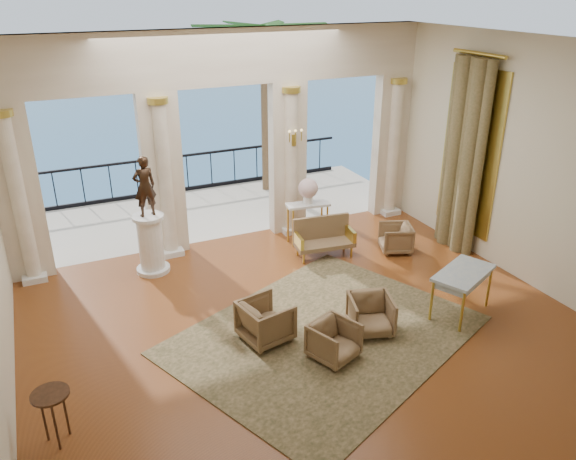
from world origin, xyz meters
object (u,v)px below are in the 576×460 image
armchair_b (371,313)px  game_table (463,276)px  console_table (308,210)px  armchair_c (396,237)px  armchair_d (266,319)px  armchair_a (334,339)px  pedestal (151,245)px  statue (144,186)px  settee (323,237)px  side_table (51,400)px

armchair_b → game_table: (1.71, -0.17, 0.38)m
armchair_b → console_table: (0.65, 3.61, 0.39)m
armchair_b → game_table: game_table is taller
armchair_c → console_table: size_ratio=0.67×
armchair_c → game_table: 2.60m
armchair_b → armchair_d: size_ratio=0.93×
armchair_a → pedestal: size_ratio=0.55×
statue → console_table: (3.44, -0.00, -1.05)m
game_table → settee: bearing=84.8°
armchair_b → armchair_c: size_ratio=1.07×
console_table → settee: bearing=-81.8°
armchair_d → pedestal: bearing=8.7°
armchair_c → side_table: bearing=-46.4°
armchair_d → settee: bearing=-55.8°
side_table → armchair_d: bearing=16.5°
armchair_d → armchair_a: bearing=-151.2°
armchair_b → pedestal: 4.58m
armchair_c → game_table: game_table is taller
game_table → statue: 5.98m
armchair_a → settee: bearing=43.1°
armchair_a → game_table: size_ratio=0.49×
armchair_d → pedestal: (-1.15, 3.10, 0.20)m
settee → pedestal: bearing=174.9°
armchair_a → armchair_d: (-0.76, 0.89, 0.05)m
armchair_c → side_table: 7.54m
statue → armchair_c: bearing=157.4°
armchair_b → statue: (-2.80, 3.62, 1.44)m
armchair_b → settee: 2.93m
armchair_c → pedestal: 5.09m
armchair_c → settee: (-1.49, 0.50, 0.08)m
game_table → pedestal: size_ratio=1.13×
pedestal → console_table: 3.45m
settee → statue: bearing=174.9°
game_table → statue: (-4.51, 3.79, 1.06)m
pedestal → statue: bearing=-63.4°
armchair_b → armchair_a: bearing=-140.0°
side_table → statue: bearing=62.9°
armchair_b → game_table: bearing=11.5°
game_table → armchair_d: bearing=143.7°
armchair_c → side_table: (-7.00, -2.80, 0.32)m
armchair_b → game_table: 1.76m
armchair_a → statue: bearing=93.9°
side_table → pedestal: bearing=62.9°
armchair_a → armchair_b: (0.89, 0.37, 0.02)m
armchair_d → pedestal: pedestal is taller
game_table → armchair_c: bearing=56.0°
armchair_a → armchair_c: size_ratio=1.01×
game_table → pedestal: bearing=115.3°
armchair_d → side_table: armchair_d is taller
armchair_a → game_table: game_table is taller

